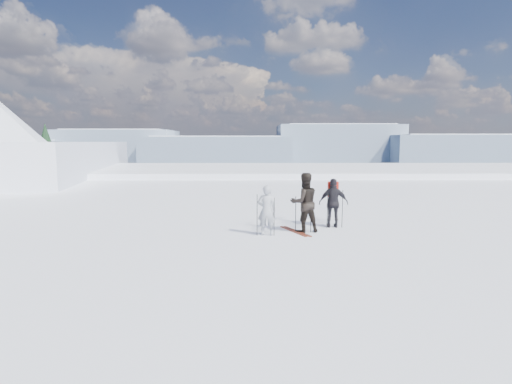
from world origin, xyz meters
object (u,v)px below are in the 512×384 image
skier_dark (304,203)px  skis_loose (295,231)px  skier_grey (267,210)px  skier_pack (333,203)px

skier_dark → skis_loose: 1.04m
skier_grey → skier_dark: skier_dark is taller
skier_pack → skis_loose: 1.81m
skier_pack → skis_loose: skier_pack is taller
skier_pack → skis_loose: bearing=31.3°
skier_pack → skier_grey: bearing=31.3°
skier_dark → skis_loose: (-0.30, 0.02, -0.99)m
skier_dark → skier_pack: (1.14, 0.73, -0.13)m
skis_loose → skier_grey: bearing=-153.9°
skier_grey → skis_loose: bearing=-147.2°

